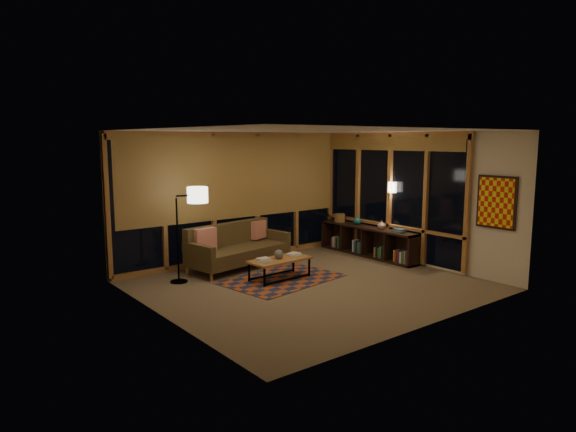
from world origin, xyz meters
TOP-DOWN VIEW (x-y plane):
  - floor at (0.00, 0.00)m, footprint 5.50×5.00m
  - ceiling at (0.00, 0.00)m, footprint 5.50×5.00m
  - walls at (0.00, 0.00)m, footprint 5.51×5.01m
  - window_wall_back at (0.00, 2.43)m, footprint 5.30×0.16m
  - window_wall_right at (2.68, 0.60)m, footprint 0.16×3.70m
  - wall_art at (2.71, -1.85)m, footprint 0.06×0.74m
  - wall_sconce at (2.62, 0.45)m, footprint 0.12×0.18m
  - sofa at (-0.34, 1.81)m, footprint 2.23×1.21m
  - pillow_left at (-1.06, 1.87)m, footprint 0.45×0.18m
  - pillow_right at (0.37, 2.14)m, footprint 0.40×0.23m
  - area_rug at (-0.18, 0.61)m, footprint 2.31×1.72m
  - coffee_table at (-0.21, 0.64)m, footprint 1.19×0.59m
  - book_stack_a at (-0.58, 0.62)m, footprint 0.27×0.22m
  - book_stack_b at (0.17, 0.70)m, footprint 0.26×0.23m
  - ceramic_pot at (-0.21, 0.66)m, footprint 0.18×0.18m
  - floor_lamp at (-1.75, 1.62)m, footprint 0.62×0.45m
  - bookshelf at (2.49, 1.00)m, footprint 0.40×2.60m
  - basket at (2.47, 1.87)m, footprint 0.31×0.31m
  - teal_bowl at (2.49, 1.33)m, footprint 0.18×0.18m
  - vase at (2.49, 0.61)m, footprint 0.20×0.20m
  - shelf_book_stack at (2.49, 0.12)m, footprint 0.21×0.26m

SIDE VIEW (x-z plane):
  - floor at x=0.00m, z-range -0.01..0.01m
  - area_rug at x=-0.18m, z-range 0.00..0.01m
  - coffee_table at x=-0.21m, z-range 0.00..0.39m
  - bookshelf at x=2.49m, z-range 0.00..0.65m
  - book_stack_b at x=0.17m, z-range 0.39..0.43m
  - book_stack_a at x=-0.58m, z-range 0.39..0.46m
  - sofa at x=-0.34m, z-range 0.00..0.87m
  - ceramic_pot at x=-0.21m, z-range 0.39..0.56m
  - pillow_right at x=0.37m, z-range 0.43..0.81m
  - pillow_left at x=-1.06m, z-range 0.43..0.88m
  - shelf_book_stack at x=2.49m, z-range 0.65..0.72m
  - teal_bowl at x=2.49m, z-range 0.65..0.83m
  - vase at x=2.49m, z-range 0.65..0.83m
  - basket at x=2.47m, z-range 0.65..0.84m
  - floor_lamp at x=-1.75m, z-range 0.00..1.71m
  - walls at x=0.00m, z-range 0.00..2.70m
  - window_wall_back at x=0.00m, z-range 0.05..2.65m
  - window_wall_right at x=2.68m, z-range 0.05..2.65m
  - wall_art at x=2.71m, z-range 0.98..1.92m
  - wall_sconce at x=2.62m, z-range 1.44..1.66m
  - ceiling at x=0.00m, z-range 2.70..2.71m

